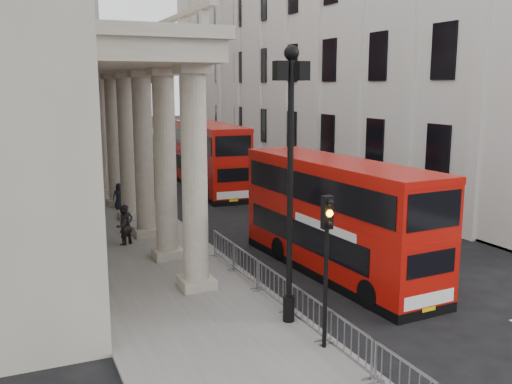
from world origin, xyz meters
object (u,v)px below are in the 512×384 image
monument_column (90,34)px  pedestrian_b (123,226)px  lamp_post_mid (158,130)px  bus_near (336,215)px  bus_far (210,156)px  lamp_post_north (109,116)px  traffic_light (327,244)px  pedestrian_a (126,225)px  pedestrian_c (119,196)px  lamp_post_south (290,168)px

monument_column → pedestrian_b: 79.22m
lamp_post_mid → bus_near: (3.97, -12.21, -2.57)m
bus_far → pedestrian_b: bus_far is taller
lamp_post_north → traffic_light: 34.07m
lamp_post_mid → pedestrian_a: lamp_post_mid is taller
bus_far → monument_column: bearing=92.4°
lamp_post_mid → bus_far: lamp_post_mid is taller
lamp_post_mid → bus_far: 8.99m
pedestrian_c → pedestrian_b: bearing=-95.1°
monument_column → lamp_post_north: 57.46m
lamp_post_north → pedestrian_b: size_ratio=4.86×
pedestrian_a → lamp_post_north: bearing=64.6°
bus_near → pedestrian_a: bearing=130.9°
lamp_post_south → pedestrian_a: size_ratio=4.49×
monument_column → bus_near: bearing=-91.8°
bus_far → pedestrian_b: (-8.34, -12.01, -1.49)m
monument_column → bus_near: (-2.63, -84.21, -13.64)m
lamp_post_mid → pedestrian_b: (-3.02, -5.19, -3.94)m
lamp_post_mid → traffic_light: bearing=-89.7°
traffic_light → bus_far: 25.39m
lamp_post_north → bus_near: 28.60m
lamp_post_north → traffic_light: bearing=-89.8°
bus_far → pedestrian_c: bus_far is taller
lamp_post_north → pedestrian_b: (-3.02, -21.19, -3.94)m
pedestrian_b → bus_near: bearing=101.3°
pedestrian_a → pedestrian_c: bearing=64.4°
pedestrian_c → bus_far: bearing=33.9°
pedestrian_a → pedestrian_c: 7.98m
lamp_post_south → bus_near: (3.97, 3.79, -2.57)m
lamp_post_south → pedestrian_a: 11.81m
traffic_light → bus_near: bearing=56.3°
pedestrian_b → traffic_light: bearing=70.1°
bus_far → pedestrian_a: bus_far is taller
lamp_post_mid → lamp_post_north: 16.00m
lamp_post_north → pedestrian_b: 21.76m
lamp_post_south → traffic_light: lamp_post_south is taller
monument_column → traffic_light: monument_column is taller
lamp_post_mid → pedestrian_a: (-2.89, -5.22, -3.86)m
lamp_post_south → pedestrian_a: (-2.89, 10.78, -3.86)m
monument_column → pedestrian_a: 79.22m
lamp_post_south → lamp_post_mid: (0.00, 16.00, 0.00)m
pedestrian_b → bus_far: bearing=-158.3°
lamp_post_south → bus_near: lamp_post_south is taller
lamp_post_north → traffic_light: lamp_post_north is taller
bus_near → pedestrian_c: (-5.76, 14.90, -1.45)m
monument_column → bus_far: 66.58m
lamp_post_south → lamp_post_north: size_ratio=1.00×
lamp_post_south → bus_near: size_ratio=0.79×
lamp_post_south → pedestrian_a: bearing=105.0°
monument_column → pedestrian_b: bearing=-97.1°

